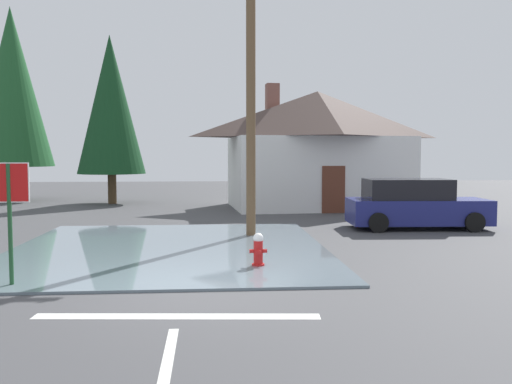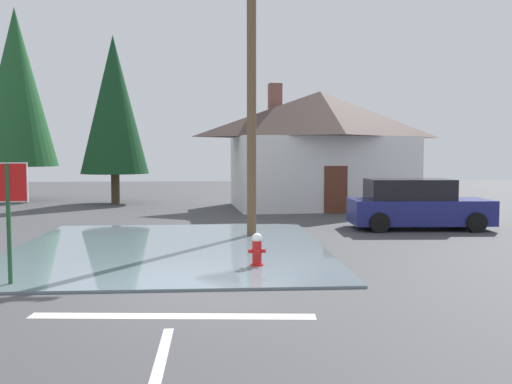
% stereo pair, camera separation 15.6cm
% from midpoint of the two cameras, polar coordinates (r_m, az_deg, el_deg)
% --- Properties ---
extents(ground_plane, '(80.00, 80.00, 0.10)m').
position_cam_midpoint_polar(ground_plane, '(10.26, -6.73, -10.34)').
color(ground_plane, '#424244').
extents(flood_puddle, '(8.10, 8.99, 0.05)m').
position_cam_midpoint_polar(flood_puddle, '(14.42, -8.80, -5.86)').
color(flood_puddle, slate).
rests_on(flood_puddle, ground).
extents(lane_stop_bar, '(4.42, 0.66, 0.01)m').
position_cam_midpoint_polar(lane_stop_bar, '(8.58, -8.31, -12.85)').
color(lane_stop_bar, silver).
rests_on(lane_stop_bar, ground).
extents(lane_center_stripe, '(0.18, 3.39, 0.01)m').
position_cam_midpoint_polar(lane_center_stripe, '(6.43, -9.78, -18.77)').
color(lane_center_stripe, silver).
rests_on(lane_center_stripe, ground).
extents(stop_sign_near, '(0.74, 0.08, 2.34)m').
position_cam_midpoint_polar(stop_sign_near, '(11.01, -24.39, -0.60)').
color(stop_sign_near, '#1E4C28').
rests_on(stop_sign_near, ground).
extents(fire_hydrant, '(0.39, 0.33, 0.77)m').
position_cam_midpoint_polar(fire_hydrant, '(11.86, 0.48, -6.23)').
color(fire_hydrant, red).
rests_on(fire_hydrant, ground).
extents(utility_pole, '(1.60, 0.28, 8.07)m').
position_cam_midpoint_polar(utility_pole, '(16.25, -0.20, 10.09)').
color(utility_pole, brown).
rests_on(utility_pole, ground).
extents(house, '(8.90, 6.25, 5.84)m').
position_cam_midpoint_polar(house, '(25.44, 6.92, 4.70)').
color(house, silver).
rests_on(house, ground).
extents(parked_car, '(4.65, 2.18, 1.67)m').
position_cam_midpoint_polar(parked_car, '(18.79, 16.81, -1.34)').
color(parked_car, navy).
rests_on(parked_car, ground).
extents(pine_tree_tall_left, '(4.11, 4.11, 10.27)m').
position_cam_midpoint_polar(pine_tree_tall_left, '(31.89, -23.88, 10.06)').
color(pine_tree_tall_left, '#4C3823').
rests_on(pine_tree_tall_left, ground).
extents(pine_tree_mid_left, '(3.37, 3.37, 8.44)m').
position_cam_midpoint_polar(pine_tree_mid_left, '(28.29, -14.64, 8.89)').
color(pine_tree_mid_left, '#4C3823').
rests_on(pine_tree_mid_left, ground).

